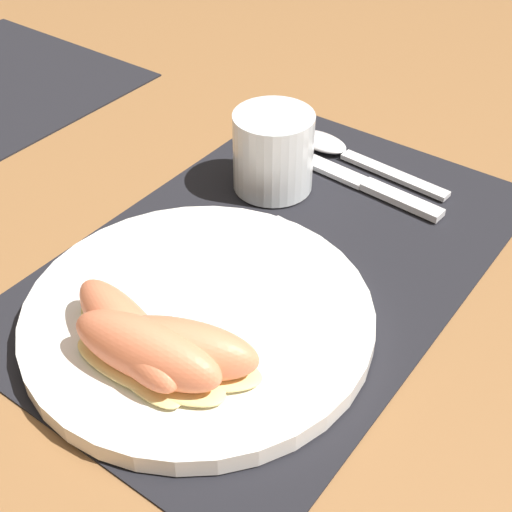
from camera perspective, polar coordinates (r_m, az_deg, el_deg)
ground_plane at (r=0.62m, az=1.51°, el=-0.32°), size 3.00×3.00×0.00m
placemat at (r=0.62m, az=1.51°, el=-0.18°), size 0.47×0.31×0.00m
plate at (r=0.55m, az=-4.52°, el=-4.95°), size 0.27×0.27×0.02m
juice_glass at (r=0.69m, az=1.38°, el=8.03°), size 0.08×0.08×0.08m
knife at (r=0.72m, az=7.64°, el=6.20°), size 0.03×0.21×0.01m
spoon at (r=0.76m, az=6.70°, el=8.42°), size 0.04×0.18×0.01m
fork at (r=0.57m, az=-4.54°, el=-1.95°), size 0.18×0.04×0.00m
citrus_wedge_0 at (r=0.51m, az=-10.28°, el=-6.30°), size 0.08×0.14×0.04m
citrus_wedge_1 at (r=0.49m, az=-8.70°, el=-7.73°), size 0.06×0.13×0.05m
citrus_wedge_2 at (r=0.49m, az=-6.13°, el=-7.58°), size 0.08×0.12×0.04m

